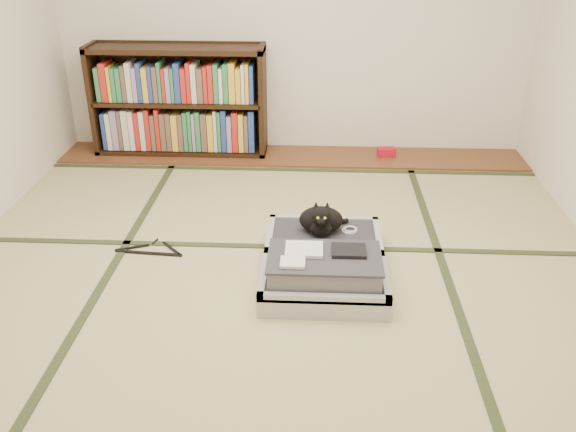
{
  "coord_description": "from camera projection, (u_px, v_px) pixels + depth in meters",
  "views": [
    {
      "loc": [
        0.22,
        -2.99,
        1.93
      ],
      "look_at": [
        0.05,
        0.35,
        0.25
      ],
      "focal_mm": 38.0,
      "sensor_mm": 36.0,
      "label": 1
    }
  ],
  "objects": [
    {
      "name": "cat",
      "position": [
        321.0,
        220.0,
        3.74
      ],
      "size": [
        0.31,
        0.32,
        0.25
      ],
      "color": "black",
      "rests_on": "suitcase"
    },
    {
      "name": "floor",
      "position": [
        276.0,
        281.0,
        3.55
      ],
      "size": [
        4.5,
        4.5,
        0.0
      ],
      "primitive_type": "plane",
      "color": "tan",
      "rests_on": "ground"
    },
    {
      "name": "suitcase",
      "position": [
        324.0,
        263.0,
        3.54
      ],
      "size": [
        0.7,
        0.94,
        0.28
      ],
      "color": "#A2A1A6",
      "rests_on": "floor"
    },
    {
      "name": "room_shell",
      "position": [
        274.0,
        21.0,
        2.89
      ],
      "size": [
        4.5,
        4.5,
        4.5
      ],
      "color": "white",
      "rests_on": "ground"
    },
    {
      "name": "tatami_borders",
      "position": [
        281.0,
        240.0,
        3.98
      ],
      "size": [
        4.0,
        4.5,
        0.01
      ],
      "color": "#2D381E",
      "rests_on": "ground"
    },
    {
      "name": "bookcase",
      "position": [
        179.0,
        103.0,
        5.23
      ],
      "size": [
        1.48,
        0.34,
        0.95
      ],
      "color": "black",
      "rests_on": "wood_strip"
    },
    {
      "name": "red_item",
      "position": [
        386.0,
        152.0,
        5.3
      ],
      "size": [
        0.16,
        0.11,
        0.07
      ],
      "primitive_type": "cube",
      "rotation": [
        0.0,
        0.0,
        0.11
      ],
      "color": "#B00E22",
      "rests_on": "wood_strip"
    },
    {
      "name": "wood_strip",
      "position": [
        292.0,
        156.0,
        5.33
      ],
      "size": [
        4.0,
        0.5,
        0.02
      ],
      "primitive_type": "cube",
      "color": "brown",
      "rests_on": "ground"
    },
    {
      "name": "cable_coil",
      "position": [
        350.0,
        230.0,
        3.8
      ],
      "size": [
        0.1,
        0.1,
        0.02
      ],
      "color": "white",
      "rests_on": "suitcase"
    },
    {
      "name": "hanger",
      "position": [
        151.0,
        250.0,
        3.85
      ],
      "size": [
        0.44,
        0.21,
        0.01
      ],
      "color": "black",
      "rests_on": "floor"
    }
  ]
}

